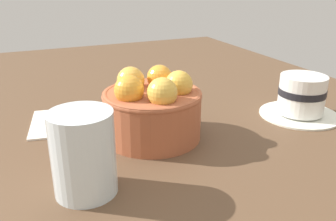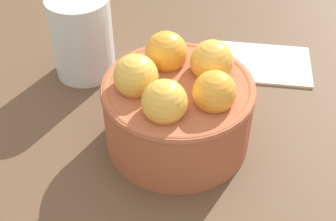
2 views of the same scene
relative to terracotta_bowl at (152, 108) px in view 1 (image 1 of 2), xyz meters
The scene contains 5 objects.
ground_plane 6.34cm from the terracotta_bowl, 120.11° to the left, with size 146.42×100.65×3.29cm, color brown.
terracotta_bowl is the anchor object (origin of this frame).
coffee_cup 26.64cm from the terracotta_bowl, 85.51° to the left, with size 13.52×13.52×7.14cm.
water_glass 16.03cm from the terracotta_bowl, 49.31° to the right, with size 7.12×7.12×9.74cm, color silver.
folded_napkin 17.37cm from the terracotta_bowl, 131.06° to the right, with size 11.85×8.13×0.60cm, color white.
Camera 1 is at (46.61, -17.71, 23.80)cm, focal length 38.73 mm.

